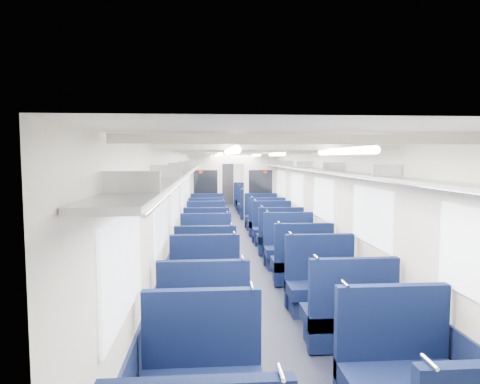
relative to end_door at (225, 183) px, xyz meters
The scene contains 39 objects.
floor 9.00m from the end_door, 90.00° to the right, with size 2.80×18.00×0.01m, color black.
ceiling 9.04m from the end_door, 90.00° to the right, with size 2.80×18.00×0.01m, color silver.
wall_left 9.05m from the end_door, 98.90° to the right, with size 0.02×18.00×2.35m, color beige.
dado_left 9.07m from the end_door, 98.81° to the right, with size 0.03×17.90×0.70m, color black.
wall_right 9.05m from the end_door, 81.10° to the right, with size 0.02×18.00×2.35m, color beige.
dado_right 9.07m from the end_door, 81.19° to the right, with size 0.03×17.90×0.70m, color black.
wall_far 0.19m from the end_door, 90.00° to the left, with size 2.80×0.02×2.35m, color beige.
luggage_rack_left 9.07m from the end_door, 97.73° to the right, with size 0.36×17.40×0.18m.
luggage_rack_right 9.07m from the end_door, 82.27° to the right, with size 0.36×17.40×0.18m.
windows 9.41m from the end_door, 90.00° to the right, with size 2.78×15.60×0.75m.
ceiling_fittings 9.29m from the end_door, 90.00° to the right, with size 2.70×16.06×0.11m.
end_door is the anchor object (origin of this frame).
bulkhead 6.34m from the end_door, 90.00° to the right, with size 2.80×0.10×2.35m.
seat_2 16.18m from the end_door, 92.94° to the right, with size 1.01×0.56×1.12m.
seat_3 16.18m from the end_door, 87.06° to the right, with size 1.01×0.56×1.12m.
seat_4 14.93m from the end_door, 93.19° to the right, with size 1.01×0.56×1.12m.
seat_5 14.95m from the end_door, 86.81° to the right, with size 1.01×0.56×1.12m.
seat_6 13.72m from the end_door, 93.47° to the right, with size 1.01×0.56×1.12m.
seat_7 13.81m from the end_door, 86.55° to the right, with size 1.01×0.56×1.12m.
seat_8 12.69m from the end_door, 93.76° to the right, with size 1.01×0.56×1.12m.
seat_9 12.55m from the end_door, 86.20° to the right, with size 1.01×0.56×1.12m.
seat_10 11.48m from the end_door, 94.15° to the right, with size 1.01×0.56×1.12m.
seat_11 11.45m from the end_door, 85.84° to the right, with size 1.01×0.56×1.12m.
seat_12 10.27m from the end_door, 94.65° to the right, with size 1.01×0.56×1.12m.
seat_13 10.34m from the end_door, 85.39° to the right, with size 1.01×0.56×1.12m.
seat_14 9.18m from the end_door, 95.20° to the right, with size 1.01×0.56×1.12m.
seat_15 9.23m from the end_door, 84.83° to the right, with size 1.01×0.56×1.12m.
seat_16 8.11m from the end_door, 95.90° to the right, with size 1.01×0.56×1.12m.
seat_17 8.16m from the end_door, 84.14° to the right, with size 1.01×0.56×1.12m.
seat_18 7.00m from the end_door, 96.84° to the right, with size 1.01×0.56×1.12m.
seat_19 7.03m from the end_door, 83.19° to the right, with size 1.01×0.56×1.12m.
seat_20 4.90m from the end_door, 99.84° to the right, with size 1.01×0.56×1.12m.
seat_21 5.00m from the end_door, 80.36° to the right, with size 1.01×0.56×1.12m.
seat_22 3.86m from the end_door, 102.60° to the right, with size 1.01×0.56×1.12m.
seat_23 3.80m from the end_door, 77.20° to the right, with size 1.01×0.56×1.12m.
seat_24 2.70m from the end_door, 108.45° to the right, with size 1.01×0.56×1.12m.
seat_25 2.64m from the end_door, 71.04° to the right, with size 1.01×0.56×1.12m.
seat_26 1.76m from the end_door, 120.47° to the right, with size 1.01×0.56×1.12m.
seat_27 1.75m from the end_door, 59.25° to the right, with size 1.01×0.56×1.12m.
Camera 1 is at (-0.76, -10.46, 2.20)m, focal length 30.79 mm.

